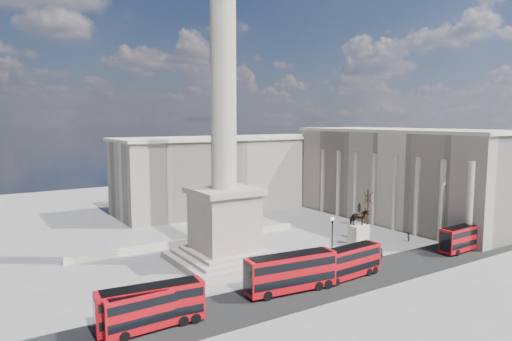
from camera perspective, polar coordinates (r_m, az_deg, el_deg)
The scene contains 19 objects.
ground at distance 63.30m, azimuth -1.70°, elevation -12.50°, with size 180.00×180.00×0.00m, color gray.
asphalt_road at distance 58.43m, azimuth 7.90°, elevation -14.20°, with size 120.00×9.00×0.01m, color black.
nelsons_column at distance 64.68m, azimuth -4.03°, elevation -0.35°, with size 14.00×14.00×49.85m.
balustrade_wall at distance 76.70m, azimuth -7.96°, elevation -8.75°, with size 40.00×0.60×1.10m, color beige.
building_east at distance 98.20m, azimuth 18.14°, elevation -0.47°, with size 19.00×46.00×18.60m.
building_northeast at distance 105.25m, azimuth -3.65°, elevation -0.27°, with size 51.00×17.00×16.60m.
red_bus_a at distance 47.97m, azimuth -12.93°, elevation -16.13°, with size 10.75×3.58×4.28m.
red_bus_b at distance 55.78m, azimuth 4.44°, elevation -12.54°, with size 11.59×3.86×4.61m.
red_bus_c at distance 61.36m, azimuth 11.50°, elevation -11.13°, with size 10.30×3.06×4.12m.
red_bus_d at distance 79.17m, azimuth 24.57°, elevation -7.63°, with size 9.95×2.58×4.01m.
red_bus_e at distance 47.77m, azimuth -12.55°, elevation -16.33°, with size 10.25×2.70×4.13m.
victorian_lamp at distance 66.60m, azimuth 9.50°, elevation -8.08°, with size 0.58×0.58×6.72m.
equestrian_statue at distance 74.26m, azimuth 12.70°, elevation -7.72°, with size 3.59×2.69×7.57m.
bare_tree_near at distance 85.24m, azimuth 22.94°, elevation -3.88°, with size 1.75×1.75×7.67m.
bare_tree_mid at distance 78.48m, azimuth 13.49°, elevation -5.23°, with size 1.65×1.65×6.25m.
bare_tree_far at distance 87.90m, azimuth 13.83°, elevation -3.12°, with size 1.94×1.94×7.94m.
pedestrian_walking at distance 70.59m, azimuth 15.42°, elevation -10.01°, with size 0.62×0.41×1.70m, color #232825.
pedestrian_standing at distance 81.83m, azimuth 18.46°, elevation -7.88°, with size 0.77×0.60×1.58m, color #232825.
pedestrian_crossing at distance 65.31m, azimuth 4.87°, elevation -11.11°, with size 1.03×0.43×1.76m, color #232825.
Camera 1 is at (-30.89, -51.32, 20.48)m, focal length 32.00 mm.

